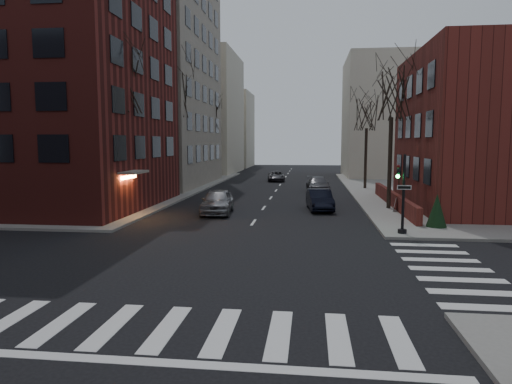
# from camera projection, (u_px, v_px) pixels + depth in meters

# --- Properties ---
(ground) EXTENTS (160.00, 160.00, 0.00)m
(ground) POSITION_uv_depth(u_px,v_px,m) (209.00, 285.00, 15.23)
(ground) COLOR black
(ground) RESTS_ON ground
(sidewalk_far_left) EXTENTS (44.00, 44.00, 0.15)m
(sidewalk_far_left) POSITION_uv_depth(u_px,v_px,m) (3.00, 186.00, 48.24)
(sidewalk_far_left) COLOR gray
(sidewalk_far_left) RESTS_ON ground
(building_left_brick) EXTENTS (15.00, 15.00, 18.00)m
(building_left_brick) POSITION_uv_depth(u_px,v_px,m) (45.00, 82.00, 32.35)
(building_left_brick) COLOR maroon
(building_left_brick) RESTS_ON ground
(building_left_tan) EXTENTS (18.00, 18.00, 28.00)m
(building_left_tan) POSITION_uv_depth(u_px,v_px,m) (123.00, 56.00, 49.25)
(building_left_tan) COLOR gray
(building_left_tan) RESTS_ON ground
(building_right_brick) EXTENTS (12.00, 14.00, 11.00)m
(building_right_brick) POSITION_uv_depth(u_px,v_px,m) (503.00, 131.00, 31.44)
(building_right_brick) COLOR maroon
(building_right_brick) RESTS_ON ground
(low_wall_right) EXTENTS (0.35, 16.00, 1.00)m
(low_wall_right) POSITION_uv_depth(u_px,v_px,m) (393.00, 199.00, 32.82)
(low_wall_right) COLOR maroon
(low_wall_right) RESTS_ON sidewalk_far_right
(building_distant_la) EXTENTS (14.00, 16.00, 18.00)m
(building_distant_la) POSITION_uv_depth(u_px,v_px,m) (191.00, 114.00, 70.29)
(building_distant_la) COLOR beige
(building_distant_la) RESTS_ON ground
(building_distant_ra) EXTENTS (14.00, 14.00, 16.00)m
(building_distant_ra) POSITION_uv_depth(u_px,v_px,m) (397.00, 118.00, 61.94)
(building_distant_ra) COLOR beige
(building_distant_ra) RESTS_ON ground
(building_distant_lb) EXTENTS (10.00, 12.00, 14.00)m
(building_distant_lb) POSITION_uv_depth(u_px,v_px,m) (225.00, 130.00, 87.06)
(building_distant_lb) COLOR beige
(building_distant_lb) RESTS_ON ground
(traffic_signal) EXTENTS (0.76, 0.44, 4.00)m
(traffic_signal) POSITION_uv_depth(u_px,v_px,m) (402.00, 199.00, 22.97)
(traffic_signal) COLOR black
(traffic_signal) RESTS_ON sidewalk_far_right
(tree_left_a) EXTENTS (4.18, 4.18, 10.26)m
(tree_left_a) POSITION_uv_depth(u_px,v_px,m) (121.00, 84.00, 29.16)
(tree_left_a) COLOR #2D231C
(tree_left_a) RESTS_ON sidewalk_far_left
(tree_left_b) EXTENTS (4.40, 4.40, 10.80)m
(tree_left_b) POSITION_uv_depth(u_px,v_px,m) (176.00, 95.00, 40.95)
(tree_left_b) COLOR #2D231C
(tree_left_b) RESTS_ON sidewalk_far_left
(tree_left_c) EXTENTS (3.96, 3.96, 9.72)m
(tree_left_c) POSITION_uv_depth(u_px,v_px,m) (210.00, 115.00, 54.87)
(tree_left_c) COLOR #2D231C
(tree_left_c) RESTS_ON sidewalk_far_left
(tree_right_a) EXTENTS (3.96, 3.96, 9.72)m
(tree_right_a) POSITION_uv_depth(u_px,v_px,m) (392.00, 94.00, 31.08)
(tree_right_a) COLOR #2D231C
(tree_right_a) RESTS_ON sidewalk_far_right
(tree_right_b) EXTENTS (3.74, 3.74, 9.18)m
(tree_right_b) POSITION_uv_depth(u_px,v_px,m) (367.00, 113.00, 44.95)
(tree_right_b) COLOR #2D231C
(tree_right_b) RESTS_ON sidewalk_far_right
(streetlamp_near) EXTENTS (0.36, 0.36, 6.28)m
(streetlamp_near) POSITION_uv_depth(u_px,v_px,m) (170.00, 148.00, 37.45)
(streetlamp_near) COLOR black
(streetlamp_near) RESTS_ON sidewalk_far_left
(streetlamp_far) EXTENTS (0.36, 0.36, 6.28)m
(streetlamp_far) POSITION_uv_depth(u_px,v_px,m) (218.00, 146.00, 57.19)
(streetlamp_far) COLOR black
(streetlamp_far) RESTS_ON sidewalk_far_left
(parked_sedan) EXTENTS (2.01, 4.55, 1.45)m
(parked_sedan) POSITION_uv_depth(u_px,v_px,m) (320.00, 200.00, 31.89)
(parked_sedan) COLOR black
(parked_sedan) RESTS_ON ground
(car_lane_silver) EXTENTS (2.31, 4.94, 1.64)m
(car_lane_silver) POSITION_uv_depth(u_px,v_px,m) (217.00, 201.00, 30.43)
(car_lane_silver) COLOR gray
(car_lane_silver) RESTS_ON ground
(car_lane_gray) EXTENTS (2.41, 5.03, 1.42)m
(car_lane_gray) POSITION_uv_depth(u_px,v_px,m) (318.00, 184.00, 43.58)
(car_lane_gray) COLOR #444449
(car_lane_gray) RESTS_ON ground
(car_lane_far) EXTENTS (2.39, 4.51, 1.21)m
(car_lane_far) POSITION_uv_depth(u_px,v_px,m) (276.00, 176.00, 55.46)
(car_lane_far) COLOR #3C3B40
(car_lane_far) RESTS_ON ground
(sandwich_board) EXTENTS (0.51, 0.63, 0.89)m
(sandwich_board) POSITION_uv_depth(u_px,v_px,m) (397.00, 205.00, 30.44)
(sandwich_board) COLOR silver
(sandwich_board) RESTS_ON sidewalk_far_right
(evergreen_shrub) EXTENTS (1.31, 1.31, 1.81)m
(evergreen_shrub) POSITION_uv_depth(u_px,v_px,m) (437.00, 210.00, 24.82)
(evergreen_shrub) COLOR black
(evergreen_shrub) RESTS_ON sidewalk_far_right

